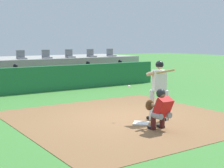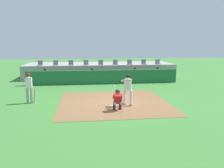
{
  "view_description": "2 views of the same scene",
  "coord_description": "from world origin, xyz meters",
  "px_view_note": "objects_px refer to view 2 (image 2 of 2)",
  "views": [
    {
      "loc": [
        -5.94,
        -8.09,
        2.39
      ],
      "look_at": [
        0.0,
        0.7,
        1.0
      ],
      "focal_mm": 53.29,
      "sensor_mm": 36.0,
      "label": 1
    },
    {
      "loc": [
        -1.78,
        -13.26,
        3.48
      ],
      "look_at": [
        0.0,
        0.7,
        1.0
      ],
      "focal_mm": 37.14,
      "sensor_mm": 36.0,
      "label": 2
    }
  ],
  "objects_px": {
    "stadium_seat_8": "(158,63)",
    "stadium_seat_5": "(115,63)",
    "dugout_player_0": "(45,76)",
    "dugout_player_3": "(158,74)",
    "stadium_seat_7": "(144,63)",
    "stadium_seat_3": "(86,64)",
    "stadium_seat_0": "(40,64)",
    "stadium_seat_1": "(56,64)",
    "catcher_crouched": "(117,99)",
    "stadium_seat_4": "(101,63)",
    "batter_at_plate": "(128,88)",
    "stadium_seat_6": "(130,63)",
    "on_deck_batter": "(29,86)",
    "home_plate": "(115,106)",
    "stadium_seat_2": "(71,64)",
    "dugout_player_2": "(135,74)",
    "dugout_player_1": "(92,75)"
  },
  "relations": [
    {
      "from": "home_plate",
      "to": "dugout_player_0",
      "type": "xyz_separation_m",
      "value": [
        -5.06,
        8.14,
        0.65
      ]
    },
    {
      "from": "home_plate",
      "to": "batter_at_plate",
      "type": "bearing_deg",
      "value": 2.61
    },
    {
      "from": "stadium_seat_6",
      "to": "stadium_seat_8",
      "type": "xyz_separation_m",
      "value": [
        2.89,
        0.0,
        0.0
      ]
    },
    {
      "from": "dugout_player_2",
      "to": "stadium_seat_6",
      "type": "bearing_deg",
      "value": 93.31
    },
    {
      "from": "dugout_player_3",
      "to": "stadium_seat_0",
      "type": "distance_m",
      "value": 11.13
    },
    {
      "from": "dugout_player_1",
      "to": "stadium_seat_5",
      "type": "distance_m",
      "value": 3.26
    },
    {
      "from": "batter_at_plate",
      "to": "stadium_seat_0",
      "type": "relative_size",
      "value": 3.76
    },
    {
      "from": "dugout_player_1",
      "to": "stadium_seat_8",
      "type": "bearing_deg",
      "value": 16.84
    },
    {
      "from": "stadium_seat_2",
      "to": "stadium_seat_6",
      "type": "xyz_separation_m",
      "value": [
        5.78,
        0.0,
        0.0
      ]
    },
    {
      "from": "stadium_seat_2",
      "to": "stadium_seat_5",
      "type": "bearing_deg",
      "value": 0.0
    },
    {
      "from": "batter_at_plate",
      "to": "catcher_crouched",
      "type": "distance_m",
      "value": 1.17
    },
    {
      "from": "dugout_player_2",
      "to": "stadium_seat_2",
      "type": "bearing_deg",
      "value": 160.96
    },
    {
      "from": "stadium_seat_1",
      "to": "stadium_seat_5",
      "type": "bearing_deg",
      "value": 0.0
    },
    {
      "from": "stadium_seat_7",
      "to": "on_deck_batter",
      "type": "bearing_deg",
      "value": -136.24
    },
    {
      "from": "stadium_seat_2",
      "to": "stadium_seat_3",
      "type": "relative_size",
      "value": 1.0
    },
    {
      "from": "dugout_player_0",
      "to": "stadium_seat_5",
      "type": "bearing_deg",
      "value": 17.36
    },
    {
      "from": "stadium_seat_0",
      "to": "stadium_seat_8",
      "type": "bearing_deg",
      "value": 0.0
    },
    {
      "from": "dugout_player_2",
      "to": "stadium_seat_7",
      "type": "height_order",
      "value": "stadium_seat_7"
    },
    {
      "from": "dugout_player_2",
      "to": "stadium_seat_5",
      "type": "distance_m",
      "value": 2.71
    },
    {
      "from": "dugout_player_1",
      "to": "stadium_seat_1",
      "type": "distance_m",
      "value": 4.04
    },
    {
      "from": "catcher_crouched",
      "to": "batter_at_plate",
      "type": "bearing_deg",
      "value": 50.15
    },
    {
      "from": "stadium_seat_6",
      "to": "home_plate",
      "type": "bearing_deg",
      "value": -105.84
    },
    {
      "from": "dugout_player_2",
      "to": "stadium_seat_7",
      "type": "bearing_deg",
      "value": 56.89
    },
    {
      "from": "dugout_player_0",
      "to": "stadium_seat_6",
      "type": "height_order",
      "value": "stadium_seat_6"
    },
    {
      "from": "stadium_seat_3",
      "to": "stadium_seat_6",
      "type": "relative_size",
      "value": 1.0
    },
    {
      "from": "dugout_player_1",
      "to": "stadium_seat_1",
      "type": "relative_size",
      "value": 2.71
    },
    {
      "from": "stadium_seat_5",
      "to": "stadium_seat_7",
      "type": "height_order",
      "value": "same"
    },
    {
      "from": "catcher_crouched",
      "to": "on_deck_batter",
      "type": "height_order",
      "value": "on_deck_batter"
    },
    {
      "from": "dugout_player_3",
      "to": "stadium_seat_5",
      "type": "height_order",
      "value": "stadium_seat_5"
    },
    {
      "from": "dugout_player_3",
      "to": "stadium_seat_7",
      "type": "relative_size",
      "value": 2.71
    },
    {
      "from": "stadium_seat_7",
      "to": "stadium_seat_8",
      "type": "distance_m",
      "value": 1.44
    },
    {
      "from": "on_deck_batter",
      "to": "stadium_seat_2",
      "type": "xyz_separation_m",
      "value": [
        2.02,
        8.85,
        0.51
      ]
    },
    {
      "from": "stadium_seat_3",
      "to": "stadium_seat_6",
      "type": "xyz_separation_m",
      "value": [
        4.33,
        0.0,
        0.0
      ]
    },
    {
      "from": "stadium_seat_2",
      "to": "stadium_seat_5",
      "type": "distance_m",
      "value": 4.33
    },
    {
      "from": "dugout_player_0",
      "to": "stadium_seat_5",
      "type": "xyz_separation_m",
      "value": [
        6.51,
        2.03,
        0.86
      ]
    },
    {
      "from": "batter_at_plate",
      "to": "stadium_seat_6",
      "type": "relative_size",
      "value": 3.76
    },
    {
      "from": "batter_at_plate",
      "to": "stadium_seat_7",
      "type": "xyz_separation_m",
      "value": [
        3.64,
        10.15,
        0.5
      ]
    },
    {
      "from": "stadium_seat_3",
      "to": "stadium_seat_8",
      "type": "distance_m",
      "value": 7.22
    },
    {
      "from": "catcher_crouched",
      "to": "dugout_player_0",
      "type": "relative_size",
      "value": 1.41
    },
    {
      "from": "on_deck_batter",
      "to": "stadium_seat_8",
      "type": "xyz_separation_m",
      "value": [
        10.69,
        8.85,
        0.51
      ]
    },
    {
      "from": "batter_at_plate",
      "to": "on_deck_batter",
      "type": "xyz_separation_m",
      "value": [
        -5.6,
        1.29,
        -0.02
      ]
    },
    {
      "from": "stadium_seat_8",
      "to": "stadium_seat_5",
      "type": "bearing_deg",
      "value": 180.0
    },
    {
      "from": "stadium_seat_6",
      "to": "catcher_crouched",
      "type": "bearing_deg",
      "value": -104.77
    },
    {
      "from": "on_deck_batter",
      "to": "dugout_player_1",
      "type": "xyz_separation_m",
      "value": [
        3.96,
        6.82,
        -0.35
      ]
    },
    {
      "from": "stadium_seat_4",
      "to": "dugout_player_0",
      "type": "bearing_deg",
      "value": -158.11
    },
    {
      "from": "stadium_seat_4",
      "to": "stadium_seat_5",
      "type": "relative_size",
      "value": 1.0
    },
    {
      "from": "dugout_player_2",
      "to": "dugout_player_3",
      "type": "bearing_deg",
      "value": 0.0
    },
    {
      "from": "catcher_crouched",
      "to": "stadium_seat_4",
      "type": "distance_m",
      "value": 11.02
    },
    {
      "from": "stadium_seat_0",
      "to": "stadium_seat_1",
      "type": "distance_m",
      "value": 1.44
    },
    {
      "from": "stadium_seat_6",
      "to": "stadium_seat_7",
      "type": "xyz_separation_m",
      "value": [
        1.44,
        0.0,
        0.0
      ]
    }
  ]
}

